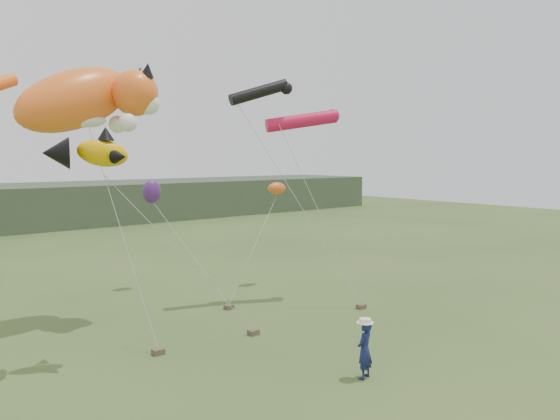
% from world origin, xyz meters
% --- Properties ---
extents(ground, '(120.00, 120.00, 0.00)m').
position_xyz_m(ground, '(0.00, 0.00, 0.00)').
color(ground, '#385123').
rests_on(ground, ground).
extents(festival_attendant, '(0.74, 0.58, 1.77)m').
position_xyz_m(festival_attendant, '(0.46, -0.60, 0.89)').
color(festival_attendant, navy).
rests_on(festival_attendant, ground).
extents(sandbag_anchors, '(16.02, 5.51, 0.20)m').
position_xyz_m(sandbag_anchors, '(-0.97, 5.22, 0.10)').
color(sandbag_anchors, brown).
rests_on(sandbag_anchors, ground).
extents(cat_kite, '(6.62, 3.53, 3.83)m').
position_xyz_m(cat_kite, '(-3.60, 10.39, 9.03)').
color(cat_kite, orange).
rests_on(cat_kite, ground).
extents(fish_kite, '(2.78, 1.81, 1.38)m').
position_xyz_m(fish_kite, '(-5.46, 5.86, 6.89)').
color(fish_kite, '#EAA700').
rests_on(fish_kite, ground).
extents(tube_kites, '(5.23, 2.46, 2.46)m').
position_xyz_m(tube_kites, '(4.99, 7.98, 8.91)').
color(tube_kites, black).
rests_on(tube_kites, ground).
extents(misc_kites, '(6.54, 4.00, 1.20)m').
position_xyz_m(misc_kites, '(2.98, 12.97, 5.01)').
color(misc_kites, orange).
rests_on(misc_kites, ground).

